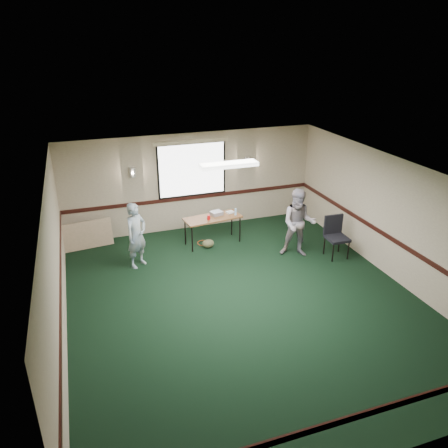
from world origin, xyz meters
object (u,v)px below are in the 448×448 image
object	(u,v)px
person_left	(136,235)
person_right	(299,223)
folding_table	(213,219)
conference_chair	(335,233)
projector	(216,213)

from	to	relation	value
person_left	person_right	size ratio (longest dim) A/B	0.92
person_right	folding_table	bearing A→B (deg)	169.89
folding_table	person_left	xyz separation A→B (m)	(-2.04, -0.59, 0.11)
conference_chair	folding_table	bearing A→B (deg)	150.31
folding_table	person_left	distance (m)	2.13
projector	person_left	size ratio (longest dim) A/B	0.18
folding_table	conference_chair	distance (m)	3.11
folding_table	conference_chair	size ratio (longest dim) A/B	1.50
folding_table	projector	size ratio (longest dim) A/B	5.32
projector	conference_chair	bearing A→B (deg)	-48.30
conference_chair	projector	bearing A→B (deg)	147.08
person_left	person_right	xyz separation A→B (m)	(3.81, -0.74, 0.07)
folding_table	person_left	size ratio (longest dim) A/B	0.97
conference_chair	person_left	size ratio (longest dim) A/B	0.65
projector	person_right	distance (m)	2.18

